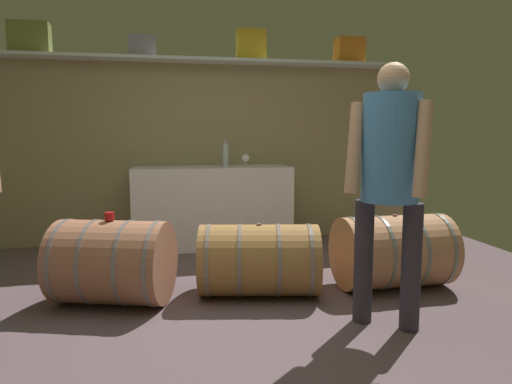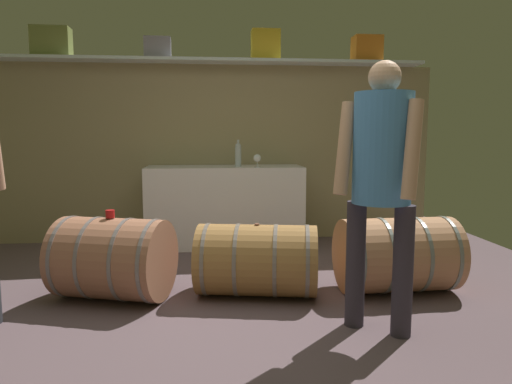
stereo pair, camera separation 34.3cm
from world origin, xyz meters
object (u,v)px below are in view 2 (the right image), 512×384
Objects in this scene: toolcase_orange at (367,49)px; wine_barrel_near at (113,258)px; toolcase_olive at (52,42)px; toolcase_grey at (158,48)px; toolcase_yellow at (266,45)px; wine_bottle_clear at (238,154)px; wine_barrel_far at (257,260)px; winemaker_pouring at (381,169)px; work_cabinet at (225,206)px; tasting_cup at (110,214)px; wine_glass at (257,158)px; wine_barrel_flank at (397,255)px.

wine_barrel_near is (-2.53, -1.83, -1.88)m from toolcase_orange.
toolcase_olive is 3.46m from toolcase_orange.
toolcase_yellow is (1.18, 0.00, 0.05)m from toolcase_grey.
toolcase_yellow is at bearing 179.49° from toolcase_orange.
toolcase_orange is 3.64m from wine_barrel_near.
toolcase_orange is at bearing 9.38° from wine_bottle_clear.
toolcase_yellow is 2.71m from wine_barrel_far.
toolcase_orange is 0.19× the size of winemaker_pouring.
toolcase_orange is 3.04m from wine_barrel_far.
toolcase_yellow is (2.30, 0.00, 0.01)m from toolcase_olive.
tasting_cup is (-0.90, -1.63, 0.21)m from work_cabinet.
wine_barrel_near is at bearing -171.68° from wine_barrel_far.
toolcase_grey is at bearing 159.49° from wine_glass.
wine_glass is 0.15× the size of wine_barrel_near.
tasting_cup is (-1.24, -1.44, -0.33)m from wine_glass.
tasting_cup reaches higher than wine_barrel_far.
work_cabinet is at bearing -157.26° from toolcase_yellow.
wine_barrel_flank is at bearing 15.77° from wine_barrel_near.
wine_barrel_far is (-0.15, -1.48, -0.70)m from wine_glass.
toolcase_yellow is 0.35× the size of wine_barrel_near.
toolcase_olive is 1.11m from toolcase_grey.
toolcase_grey is 0.30× the size of wine_barrel_near.
toolcase_olive is 2.55m from work_cabinet.
wine_barrel_flank is at bearing -33.20° from toolcase_olive.
winemaker_pouring reaches higher than wine_bottle_clear.
toolcase_orange reaches higher than wine_barrel_flank.
toolcase_grey reaches higher than wine_barrel_flank.
toolcase_orange is 1.82m from wine_glass.
tasting_cup is at bearing -162.86° from wine_barrel_near.
toolcase_yellow is 2.77m from tasting_cup.
wine_barrel_near is at bearing -118.65° from work_cabinet.
wine_glass is 1.64m from wine_barrel_far.
toolcase_yellow is 0.20× the size of winemaker_pouring.
winemaker_pouring is (0.87, -2.40, 0.58)m from work_cabinet.
tasting_cup is at bearing -123.47° from wine_bottle_clear.
wine_glass reaches higher than tasting_cup.
wine_barrel_near is (-1.04, -1.59, -0.71)m from wine_bottle_clear.
wine_bottle_clear is 4.39× the size of tasting_cup.
wine_barrel_near is at bearing -126.78° from toolcase_yellow.
toolcase_olive is 2.78× the size of wine_glass.
wine_barrel_far is at bearing -1.98° from tasting_cup.
wine_glass is (2.17, -0.39, -1.23)m from toolcase_olive.
winemaker_pouring reaches higher than tasting_cup.
toolcase_olive is 0.23× the size of winemaker_pouring.
work_cabinet is at bearing 78.49° from wine_barrel_near.
toolcase_olive is 4.11m from wine_barrel_flank.
toolcase_olive is 2.30m from toolcase_yellow.
winemaker_pouring is (2.70, -2.60, -1.18)m from toolcase_olive.
toolcase_yellow reaches higher than winemaker_pouring.
toolcase_yellow is 0.34× the size of wine_barrel_far.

